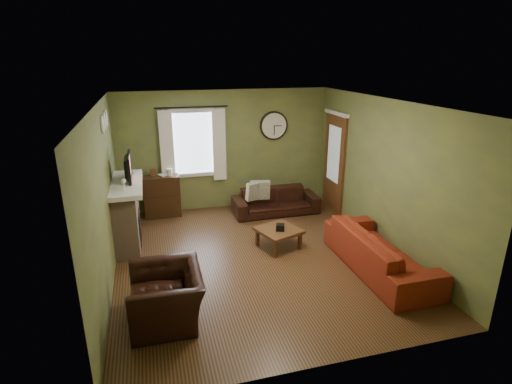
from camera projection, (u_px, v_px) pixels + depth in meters
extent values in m
cube|color=#4D311B|center=(257.00, 258.00, 6.80)|extent=(4.60, 5.20, 0.00)
cube|color=white|center=(257.00, 103.00, 5.95)|extent=(4.60, 5.20, 0.00)
cube|color=olive|center=(104.00, 198.00, 5.80)|extent=(0.00, 5.20, 2.60)
cube|color=olive|center=(384.00, 175.00, 6.95)|extent=(0.00, 5.20, 2.60)
cube|color=olive|center=(225.00, 150.00, 8.75)|extent=(4.60, 0.00, 2.60)
cube|color=olive|center=(325.00, 263.00, 4.00)|extent=(4.60, 0.00, 2.60)
cube|color=#A08464|center=(127.00, 216.00, 7.14)|extent=(0.40, 1.40, 1.10)
cube|color=black|center=(139.00, 227.00, 7.27)|extent=(0.04, 0.60, 0.55)
cube|color=white|center=(125.00, 184.00, 6.96)|extent=(0.58, 1.60, 0.08)
imported|color=black|center=(125.00, 170.00, 7.03)|extent=(0.08, 0.60, 0.35)
cube|color=#994C3F|center=(130.00, 167.00, 7.03)|extent=(0.02, 0.62, 0.36)
cylinder|color=white|center=(102.00, 124.00, 6.23)|extent=(0.28, 0.28, 0.03)
cylinder|color=white|center=(104.00, 121.00, 6.55)|extent=(0.28, 0.28, 0.03)
cylinder|color=white|center=(106.00, 118.00, 6.87)|extent=(0.28, 0.28, 0.03)
cylinder|color=black|center=(192.00, 107.00, 8.15)|extent=(0.03, 0.03, 1.50)
cube|color=white|center=(167.00, 148.00, 8.28)|extent=(0.28, 0.04, 1.55)
cube|color=white|center=(219.00, 145.00, 8.55)|extent=(0.28, 0.04, 1.55)
cube|color=brown|center=(334.00, 163.00, 8.71)|extent=(0.05, 0.90, 2.10)
imported|color=#57351D|center=(159.00, 173.00, 8.26)|extent=(0.26, 0.29, 0.02)
imported|color=black|center=(276.00, 201.00, 8.68)|extent=(1.84, 0.72, 0.54)
cube|color=gray|center=(255.00, 191.00, 8.46)|extent=(0.41, 0.24, 0.39)
cube|color=gray|center=(260.00, 190.00, 8.51)|extent=(0.43, 0.19, 0.41)
imported|color=maroon|center=(379.00, 251.00, 6.33)|extent=(0.88, 2.25, 0.66)
imported|color=black|center=(166.00, 296.00, 5.13)|extent=(0.92, 1.05, 0.68)
cube|color=black|center=(280.00, 228.00, 7.00)|extent=(0.19, 0.19, 0.11)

